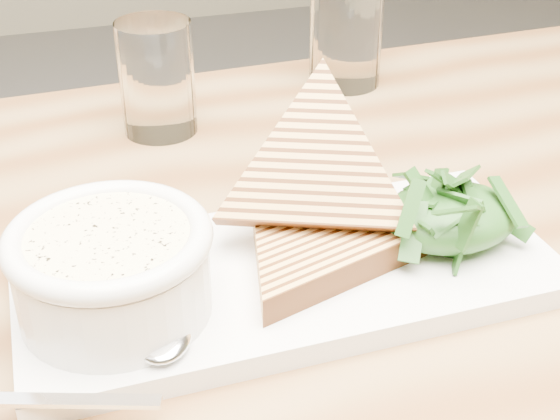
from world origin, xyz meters
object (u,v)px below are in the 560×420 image
object	(u,v)px
platter	(289,274)
glass_far	(346,31)
table_top	(310,257)
glass_near	(157,78)
soup_bowl	(114,279)

from	to	relation	value
platter	glass_far	xyz separation A→B (m)	(0.18, 0.34, 0.05)
table_top	glass_near	world-z (taller)	glass_near
table_top	platter	distance (m)	0.07
platter	glass_far	world-z (taller)	glass_far
soup_bowl	glass_near	world-z (taller)	glass_near
soup_bowl	glass_far	bearing A→B (deg)	49.70
glass_near	glass_far	xyz separation A→B (m)	(0.22, 0.06, 0.01)
soup_bowl	platter	bearing A→B (deg)	6.38
table_top	glass_far	distance (m)	0.33
table_top	platter	size ratio (longest dim) A/B	2.92
table_top	glass_far	world-z (taller)	glass_far
table_top	platter	bearing A→B (deg)	-123.61
platter	glass_near	size ratio (longest dim) A/B	3.42
table_top	platter	xyz separation A→B (m)	(-0.04, -0.05, 0.03)
platter	soup_bowl	size ratio (longest dim) A/B	3.07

